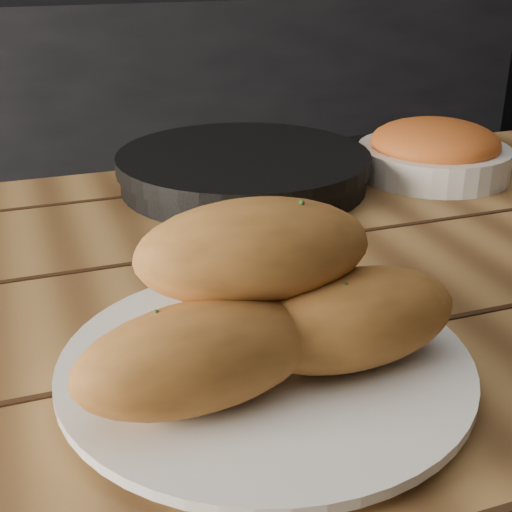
{
  "coord_description": "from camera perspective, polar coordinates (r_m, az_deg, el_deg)",
  "views": [
    {
      "loc": [
        -0.04,
        -0.39,
        1.05
      ],
      "look_at": [
        0.11,
        0.04,
        0.84
      ],
      "focal_mm": 50.0,
      "sensor_mm": 36.0,
      "label": 1
    }
  ],
  "objects": [
    {
      "name": "skillet",
      "position": [
        0.92,
        -0.9,
        6.98
      ],
      "size": [
        0.45,
        0.32,
        0.05
      ],
      "color": "black",
      "rests_on": "table"
    },
    {
      "name": "table",
      "position": [
        0.71,
        3.08,
        -9.69
      ],
      "size": [
        1.54,
        0.83,
        0.75
      ],
      "color": "olive",
      "rests_on": "ground"
    },
    {
      "name": "bowl",
      "position": [
        0.99,
        14.05,
        8.11
      ],
      "size": [
        0.2,
        0.2,
        0.08
      ],
      "color": "white",
      "rests_on": "table"
    },
    {
      "name": "bread_rolls",
      "position": [
        0.49,
        0.29,
        -3.64
      ],
      "size": [
        0.28,
        0.22,
        0.12
      ],
      "color": "#BB7434",
      "rests_on": "plate"
    },
    {
      "name": "counter",
      "position": [
        2.17,
        -17.89,
        7.1
      ],
      "size": [
        2.8,
        0.6,
        0.9
      ],
      "primitive_type": "cube",
      "color": "black",
      "rests_on": "ground"
    },
    {
      "name": "plate",
      "position": [
        0.52,
        0.75,
        -8.89
      ],
      "size": [
        0.3,
        0.3,
        0.02
      ],
      "color": "white",
      "rests_on": "table"
    }
  ]
}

